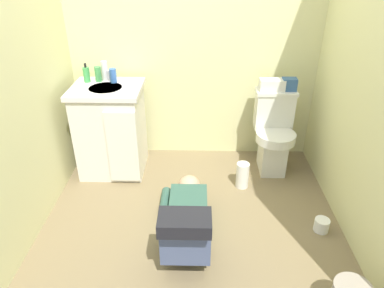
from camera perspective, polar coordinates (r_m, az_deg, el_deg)
The scene contains 16 objects.
ground_plane at distance 2.83m, azimuth -0.11°, elevation -12.49°, with size 2.77×3.16×0.04m, color olive.
wall_back at distance 3.31m, azimuth 0.34°, elevation 17.59°, with size 2.43×0.08×2.40m, color beige.
wall_left at distance 2.53m, azimuth -28.23°, elevation 10.56°, with size 0.08×2.16×2.40m, color beige.
wall_right at distance 2.49m, azimuth 28.50°, elevation 10.19°, with size 0.08×2.16×2.40m, color beige.
toilet at distance 3.33m, azimuth 12.96°, elevation 1.71°, with size 0.36×0.46×0.75m.
vanity_cabinet at distance 3.29m, azimuth -12.82°, elevation 2.33°, with size 0.60×0.53×0.82m.
faucet at distance 3.25m, azimuth -13.19°, elevation 10.62°, with size 0.02×0.02×0.10m, color silver.
person_plumber at distance 2.56m, azimuth -0.90°, elevation -12.08°, with size 0.39×1.06×0.52m.
tissue_box at distance 3.24m, azimuth 12.73°, elevation 9.27°, with size 0.22×0.11×0.10m, color silver.
toiletry_bag at distance 3.27m, azimuth 15.35°, elevation 9.23°, with size 0.12×0.09×0.11m, color #33598C.
soap_dispenser at distance 3.28m, azimuth -16.58°, elevation 10.66°, with size 0.06×0.06×0.17m.
bottle_green at distance 3.27m, azimuth -14.83°, elevation 10.81°, with size 0.06×0.06×0.13m, color #499F53.
bottle_white at distance 3.27m, azimuth -13.84°, elevation 11.31°, with size 0.05×0.05×0.17m, color silver.
bottle_blue at distance 3.21m, azimuth -12.55°, elevation 10.67°, with size 0.06×0.06×0.12m, color #3969B8.
paper_towel_roll at distance 3.14m, azimuth 8.09°, elevation -4.98°, with size 0.11×0.11×0.23m, color white.
toilet_paper_roll at distance 2.88m, azimuth 20.09°, elevation -12.12°, with size 0.11×0.11×0.10m, color white.
Camera 1 is at (0.05, -2.12, 1.86)m, focal length 33.22 mm.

